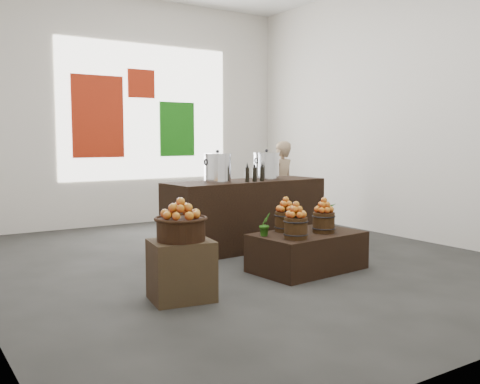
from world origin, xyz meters
TOP-DOWN VIEW (x-y plane):
  - ground at (0.00, 0.00)m, footprint 7.00×7.00m
  - back_wall at (0.00, 3.50)m, footprint 6.00×0.04m
  - back_opening at (0.30, 3.48)m, footprint 3.20×0.02m
  - deco_red_left at (-0.60, 3.47)m, footprint 0.90×0.04m
  - deco_green_right at (0.90, 3.47)m, footprint 0.70×0.04m
  - deco_red_upper at (0.20, 3.47)m, footprint 0.50×0.04m
  - crate at (-1.36, -1.14)m, footprint 0.64×0.55m
  - wicker_basket at (-1.36, -1.14)m, footprint 0.46×0.46m
  - apples_in_basket at (-1.36, -1.14)m, footprint 0.36×0.36m
  - display_table at (0.39, -0.90)m, footprint 1.33×0.89m
  - apple_bucket_front_left at (0.05, -1.10)m, footprint 0.25×0.25m
  - apples_in_bucket_front_left at (0.05, -1.10)m, footprint 0.19×0.19m
  - apple_bucket_front_right at (0.56, -0.98)m, footprint 0.25×0.25m
  - apples_in_bucket_front_right at (0.56, -0.98)m, footprint 0.19×0.19m
  - apple_bucket_rear at (0.24, -0.67)m, footprint 0.25×0.25m
  - apples_in_bucket_rear at (0.24, -0.67)m, footprint 0.19×0.19m
  - herb_garnish_right at (0.80, -0.73)m, footprint 0.34×0.32m
  - herb_garnish_left at (-0.13, -0.78)m, footprint 0.17×0.15m
  - counter at (0.49, 0.54)m, footprint 2.37×0.90m
  - stock_pot_left at (0.01, 0.50)m, footprint 0.36×0.36m
  - stock_pot_center at (0.86, 0.56)m, footprint 0.36×0.36m
  - oil_cruets at (0.50, 0.31)m, footprint 0.26×0.08m
  - shopper at (1.81, 1.47)m, footprint 0.60×0.46m

SIDE VIEW (x-z plane):
  - ground at x=0.00m, z-range 0.00..0.00m
  - display_table at x=0.39m, z-range 0.00..0.44m
  - crate at x=-1.36m, z-range 0.00..0.57m
  - counter at x=0.49m, z-range 0.00..0.95m
  - apple_bucket_front_left at x=0.05m, z-range 0.44..0.67m
  - apple_bucket_front_right at x=0.56m, z-range 0.44..0.67m
  - apple_bucket_rear at x=0.24m, z-range 0.44..0.67m
  - herb_garnish_left at x=-0.13m, z-range 0.44..0.70m
  - herb_garnish_right at x=0.80m, z-range 0.44..0.73m
  - wicker_basket at x=-1.36m, z-range 0.57..0.78m
  - shopper at x=1.81m, z-range 0.00..1.48m
  - apples_in_bucket_front_left at x=0.05m, z-range 0.67..0.84m
  - apples_in_bucket_front_right at x=0.56m, z-range 0.67..0.84m
  - apples_in_bucket_rear at x=0.24m, z-range 0.67..0.84m
  - apples_in_basket at x=-1.36m, z-range 0.78..0.97m
  - oil_cruets at x=0.50m, z-range 0.95..1.21m
  - stock_pot_left at x=0.01m, z-range 0.95..1.31m
  - stock_pot_center at x=0.86m, z-range 0.95..1.31m
  - deco_green_right at x=0.90m, z-range 1.20..2.20m
  - deco_red_left at x=-0.60m, z-range 1.20..2.60m
  - back_wall at x=0.00m, z-range 0.00..4.00m
  - back_opening at x=0.30m, z-range 0.80..3.20m
  - deco_red_upper at x=0.20m, z-range 2.25..2.75m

